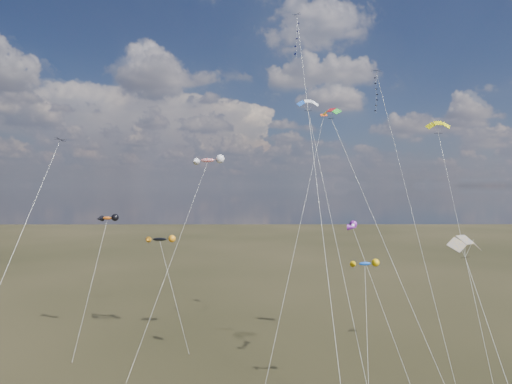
{
  "coord_description": "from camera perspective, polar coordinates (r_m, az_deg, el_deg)",
  "views": [
    {
      "loc": [
        -0.22,
        -32.71,
        19.68
      ],
      "look_at": [
        0.0,
        18.0,
        19.0
      ],
      "focal_mm": 32.0,
      "sensor_mm": 36.0,
      "label": 1
    }
  ],
  "objects": [
    {
      "name": "novelty_blue_yellow",
      "position": [
        44.44,
        13.46,
        -8.8
      ],
      "size": [
        3.05,
        9.99,
        12.8
      ],
      "color": "#1147B4",
      "rests_on": "ground"
    },
    {
      "name": "diamond_black_mid",
      "position": [
        38.65,
        -27.32,
        -4.63
      ],
      "size": [
        3.78,
        14.65,
        23.79
      ],
      "color": "black",
      "rests_on": "ground"
    },
    {
      "name": "diamond_black_high",
      "position": [
        62.3,
        15.23,
        10.51
      ],
      "size": [
        3.33,
        20.02,
        35.14
      ],
      "color": "black",
      "rests_on": "ground"
    },
    {
      "name": "parafoil_blue_white",
      "position": [
        53.28,
        6.56,
        11.07
      ],
      "size": [
        4.98,
        16.76,
        30.0
      ],
      "color": "blue",
      "rests_on": "ground"
    },
    {
      "name": "parafoil_tricolor",
      "position": [
        46.13,
        9.49,
        9.79
      ],
      "size": [
        9.56,
        13.42,
        27.68
      ],
      "color": "yellow",
      "rests_on": "ground"
    },
    {
      "name": "novelty_orange_black",
      "position": [
        63.97,
        -18.11,
        -3.17
      ],
      "size": [
        2.97,
        11.6,
        15.94
      ],
      "color": "orange",
      "rests_on": "ground"
    },
    {
      "name": "diamond_navy_tall",
      "position": [
        48.54,
        5.47,
        16.4
      ],
      "size": [
        1.41,
        26.96,
        38.17
      ],
      "color": "navy",
      "rests_on": "ground"
    },
    {
      "name": "novelty_redwhite_stripe",
      "position": [
        57.7,
        -6.11,
        3.9
      ],
      "size": [
        8.64,
        14.6,
        23.55
      ],
      "color": "red",
      "rests_on": "ground"
    },
    {
      "name": "parafoil_yellow",
      "position": [
        58.04,
        21.85,
        7.9
      ],
      "size": [
        2.83,
        17.14,
        27.73
      ],
      "color": "#CAC309",
      "rests_on": "ground"
    },
    {
      "name": "parafoil_striped",
      "position": [
        39.83,
        24.71,
        -5.48
      ],
      "size": [
        3.48,
        11.87,
        16.2
      ],
      "color": "yellow",
      "rests_on": "ground"
    },
    {
      "name": "novelty_white_purple",
      "position": [
        49.34,
        12.02,
        -4.21
      ],
      "size": [
        5.04,
        8.89,
        15.93
      ],
      "color": "white",
      "rests_on": "ground"
    },
    {
      "name": "diamond_orange_center",
      "position": [
        54.01,
        6.65,
        1.12
      ],
      "size": [
        8.57,
        16.12,
        28.97
      ],
      "color": "#EC4711",
      "rests_on": "ground"
    },
    {
      "name": "novelty_black_orange",
      "position": [
        63.08,
        -11.94,
        -5.82
      ],
      "size": [
        7.12,
        9.39,
        13.01
      ],
      "color": "black",
      "rests_on": "ground"
    }
  ]
}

